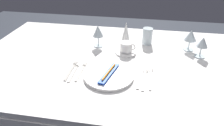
% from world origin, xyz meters
% --- Properties ---
extents(dining_table, '(1.80, 1.11, 0.74)m').
position_xyz_m(dining_table, '(0.00, 0.00, 0.66)').
color(dining_table, white).
rests_on(dining_table, ground).
extents(dinner_plate, '(0.28, 0.28, 0.02)m').
position_xyz_m(dinner_plate, '(-0.00, -0.20, 0.75)').
color(dinner_plate, white).
rests_on(dinner_plate, dining_table).
extents(toothbrush_package, '(0.08, 0.21, 0.02)m').
position_xyz_m(toothbrush_package, '(-0.00, -0.20, 0.77)').
color(toothbrush_package, blue).
rests_on(toothbrush_package, dinner_plate).
extents(fork_outer, '(0.02, 0.20, 0.00)m').
position_xyz_m(fork_outer, '(-0.17, -0.16, 0.74)').
color(fork_outer, beige).
rests_on(fork_outer, dining_table).
extents(fork_inner, '(0.03, 0.20, 0.00)m').
position_xyz_m(fork_inner, '(-0.21, -0.18, 0.74)').
color(fork_inner, beige).
rests_on(fork_inner, dining_table).
extents(fork_salad, '(0.02, 0.21, 0.00)m').
position_xyz_m(fork_salad, '(-0.23, -0.16, 0.74)').
color(fork_salad, beige).
rests_on(fork_salad, dining_table).
extents(dinner_knife, '(0.02, 0.23, 0.00)m').
position_xyz_m(dinner_knife, '(0.16, -0.18, 0.74)').
color(dinner_knife, beige).
rests_on(dinner_knife, dining_table).
extents(spoon_soup, '(0.03, 0.21, 0.01)m').
position_xyz_m(spoon_soup, '(0.20, -0.17, 0.74)').
color(spoon_soup, beige).
rests_on(spoon_soup, dining_table).
extents(spoon_dessert, '(0.03, 0.22, 0.01)m').
position_xyz_m(spoon_dessert, '(0.23, -0.15, 0.74)').
color(spoon_dessert, beige).
rests_on(spoon_dessert, dining_table).
extents(saucer_left, '(0.14, 0.14, 0.01)m').
position_xyz_m(saucer_left, '(0.06, 0.10, 0.74)').
color(saucer_left, white).
rests_on(saucer_left, dining_table).
extents(coffee_cup_left, '(0.10, 0.08, 0.07)m').
position_xyz_m(coffee_cup_left, '(0.06, 0.10, 0.78)').
color(coffee_cup_left, white).
rests_on(coffee_cup_left, saucer_left).
extents(wine_glass_centre, '(0.08, 0.08, 0.14)m').
position_xyz_m(wine_glass_centre, '(0.48, 0.22, 0.84)').
color(wine_glass_centre, silver).
rests_on(wine_glass_centre, dining_table).
extents(wine_glass_left, '(0.07, 0.07, 0.14)m').
position_xyz_m(wine_glass_left, '(0.54, 0.13, 0.84)').
color(wine_glass_left, silver).
rests_on(wine_glass_left, dining_table).
extents(wine_glass_right, '(0.07, 0.07, 0.16)m').
position_xyz_m(wine_glass_right, '(-0.14, 0.17, 0.85)').
color(wine_glass_right, silver).
rests_on(wine_glass_right, dining_table).
extents(drink_tumbler, '(0.07, 0.07, 0.12)m').
position_xyz_m(drink_tumbler, '(0.19, 0.27, 0.79)').
color(drink_tumbler, silver).
rests_on(drink_tumbler, dining_table).
extents(napkin_folded, '(0.07, 0.07, 0.17)m').
position_xyz_m(napkin_folded, '(0.04, 0.23, 0.82)').
color(napkin_folded, white).
rests_on(napkin_folded, dining_table).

